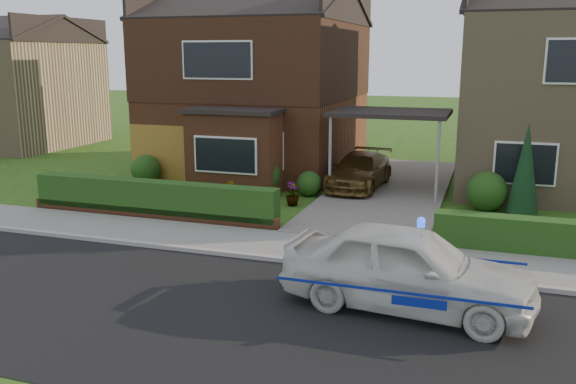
% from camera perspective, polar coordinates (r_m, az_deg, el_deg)
% --- Properties ---
extents(ground, '(120.00, 120.00, 0.00)m').
position_cam_1_polar(ground, '(10.85, -0.47, -12.30)').
color(ground, '#204D14').
rests_on(ground, ground).
extents(road, '(60.00, 6.00, 0.02)m').
position_cam_1_polar(road, '(10.85, -0.47, -12.30)').
color(road, black).
rests_on(road, ground).
extents(kerb, '(60.00, 0.16, 0.12)m').
position_cam_1_polar(kerb, '(13.53, 3.78, -6.85)').
color(kerb, '#9E9993').
rests_on(kerb, ground).
extents(sidewalk, '(60.00, 2.00, 0.10)m').
position_cam_1_polar(sidewalk, '(14.49, 4.85, -5.55)').
color(sidewalk, slate).
rests_on(sidewalk, ground).
extents(driveway, '(3.80, 12.00, 0.12)m').
position_cam_1_polar(driveway, '(21.03, 9.35, 0.15)').
color(driveway, '#666059').
rests_on(driveway, ground).
extents(house_left, '(7.50, 9.53, 7.25)m').
position_cam_1_polar(house_left, '(24.88, -2.67, 10.95)').
color(house_left, brown).
rests_on(house_left, ground).
extents(house_right, '(7.50, 8.06, 7.25)m').
position_cam_1_polar(house_right, '(23.44, 25.26, 9.30)').
color(house_right, '#9E8461').
rests_on(house_right, ground).
extents(carport_link, '(3.80, 3.00, 2.77)m').
position_cam_1_polar(carport_link, '(20.58, 9.59, 7.19)').
color(carport_link, black).
rests_on(carport_link, ground).
extents(garage_door, '(2.20, 0.10, 2.10)m').
position_cam_1_polar(garage_door, '(22.68, -12.07, 3.50)').
color(garage_door, olive).
rests_on(garage_door, ground).
extents(dwarf_wall, '(7.70, 0.25, 0.36)m').
position_cam_1_polar(dwarf_wall, '(17.70, -12.72, -1.99)').
color(dwarf_wall, brown).
rests_on(dwarf_wall, ground).
extents(hedge_left, '(7.50, 0.55, 0.90)m').
position_cam_1_polar(hedge_left, '(17.87, -12.45, -2.43)').
color(hedge_left, '#153711').
rests_on(hedge_left, ground).
extents(shrub_left_far, '(1.08, 1.08, 1.08)m').
position_cam_1_polar(shrub_left_far, '(22.50, -13.15, 2.05)').
color(shrub_left_far, '#153711').
rests_on(shrub_left_far, ground).
extents(shrub_left_mid, '(1.32, 1.32, 1.32)m').
position_cam_1_polar(shrub_left_mid, '(20.32, -2.58, 1.59)').
color(shrub_left_mid, '#153711').
rests_on(shrub_left_mid, ground).
extents(shrub_left_near, '(0.84, 0.84, 0.84)m').
position_cam_1_polar(shrub_left_near, '(20.14, 1.98, 0.80)').
color(shrub_left_near, '#153711').
rests_on(shrub_left_near, ground).
extents(shrub_right_near, '(1.20, 1.20, 1.20)m').
position_cam_1_polar(shrub_right_near, '(19.11, 18.12, 0.06)').
color(shrub_right_near, '#153711').
rests_on(shrub_right_near, ground).
extents(conifer_a, '(0.90, 0.90, 2.60)m').
position_cam_1_polar(conifer_a, '(18.80, 21.30, 1.80)').
color(conifer_a, black).
rests_on(conifer_a, ground).
extents(neighbour_left, '(6.50, 7.00, 5.20)m').
position_cam_1_polar(neighbour_left, '(34.38, -24.21, 8.34)').
color(neighbour_left, '#9E8461').
rests_on(neighbour_left, ground).
extents(police_car, '(4.21, 4.74, 1.72)m').
position_cam_1_polar(police_car, '(11.39, 11.09, -7.05)').
color(police_car, silver).
rests_on(police_car, ground).
extents(driveway_car, '(1.83, 4.06, 1.15)m').
position_cam_1_polar(driveway_car, '(21.04, 6.71, 2.01)').
color(driveway_car, brown).
rests_on(driveway_car, driveway).
extents(potted_plant_a, '(0.50, 0.39, 0.84)m').
position_cam_1_polar(potted_plant_a, '(20.00, -15.58, 0.24)').
color(potted_plant_a, gray).
rests_on(potted_plant_a, ground).
extents(potted_plant_b, '(0.58, 0.56, 0.83)m').
position_cam_1_polar(potted_plant_b, '(18.80, -5.74, -0.14)').
color(potted_plant_b, gray).
rests_on(potted_plant_b, ground).
extents(potted_plant_c, '(0.53, 0.53, 0.73)m').
position_cam_1_polar(potted_plant_c, '(18.81, 0.41, -0.22)').
color(potted_plant_c, gray).
rests_on(potted_plant_c, ground).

